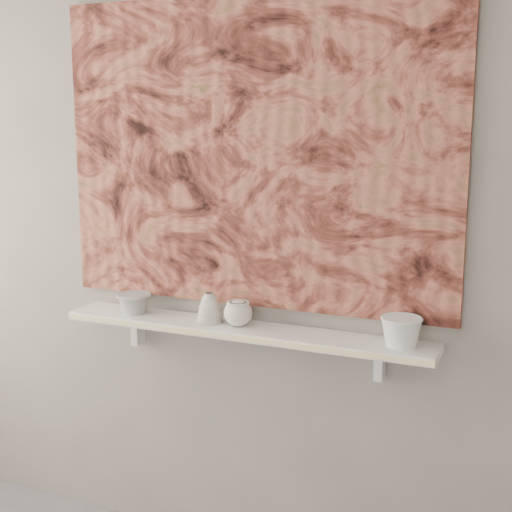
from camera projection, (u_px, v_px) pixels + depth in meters
The scene contains 11 objects.
wall_back at pixel (253, 208), 2.58m from camera, with size 3.60×3.60×0.00m, color slate.
shelf at pixel (243, 330), 2.58m from camera, with size 1.40×0.18×0.03m, color white.
shelf_stripe at pixel (232, 337), 2.49m from camera, with size 1.40×0.01×0.02m, color #F9EBA6.
bracket_left at pixel (138, 330), 2.84m from camera, with size 0.03×0.06×0.12m, color white.
bracket_right at pixel (380, 363), 2.46m from camera, with size 0.03×0.06×0.12m, color white.
painting at pixel (252, 155), 2.53m from camera, with size 1.50×0.03×1.10m, color brown.
house_motif at pixel (372, 250), 2.40m from camera, with size 0.09×0.00×0.08m, color black.
bowl_grey at pixel (134, 303), 2.74m from camera, with size 0.14×0.14×0.08m, color #9F9F9C, non-canonical shape.
cup_cream at pixel (238, 313), 2.57m from camera, with size 0.10×0.10×0.09m, color beige, non-canonical shape.
bell_vessel at pixel (209, 308), 2.61m from camera, with size 0.10×0.10×0.11m, color beige, non-canonical shape.
bowl_white at pixel (401, 331), 2.34m from camera, with size 0.14×0.14×0.10m, color silver, non-canonical shape.
Camera 1 is at (1.02, -0.75, 1.67)m, focal length 50.00 mm.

